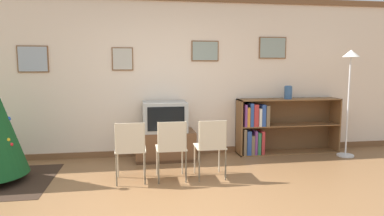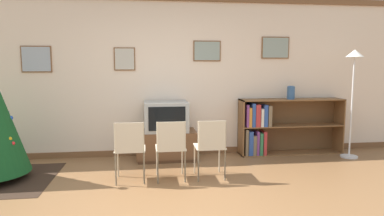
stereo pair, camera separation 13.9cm
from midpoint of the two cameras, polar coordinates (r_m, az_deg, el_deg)
ground_plane at (r=3.72m, az=-2.96°, el=-17.37°), size 24.00×24.00×0.00m
wall_back at (r=5.87m, az=-5.73°, el=5.24°), size 9.11×0.11×2.70m
tv_console at (r=5.67m, az=-5.23°, el=-6.18°), size 0.96×0.55×0.48m
television at (r=5.58m, az=-5.29°, el=-1.41°), size 0.70×0.54×0.48m
folding_chair_left at (r=4.57m, az=-11.10°, el=-6.56°), size 0.40×0.40×0.82m
folding_chair_center at (r=4.58m, az=-4.31°, el=-6.41°), size 0.40×0.40×0.82m
folding_chair_right at (r=4.65m, az=2.34°, el=-6.17°), size 0.40×0.40×0.82m
bookshelf at (r=6.14m, az=12.27°, el=-3.03°), size 1.82×0.36×0.96m
vase at (r=6.16m, az=15.11°, el=2.56°), size 0.13×0.13×0.23m
standing_lamp at (r=6.26m, az=24.24°, el=5.01°), size 0.28×0.28×1.80m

